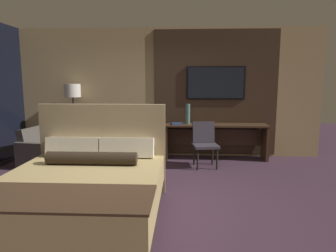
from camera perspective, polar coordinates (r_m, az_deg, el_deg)
ground_plane at (r=4.40m, az=-5.42°, el=-13.72°), size 16.00×16.00×0.00m
wall_back_tv_panel at (r=6.64m, az=-0.68°, el=6.31°), size 7.20×0.09×2.80m
bed at (r=3.81m, az=-15.83°, el=-12.03°), size 1.86×2.09×1.33m
desk at (r=6.50m, az=9.01°, el=-1.62°), size 2.16×0.48×0.75m
tv at (r=6.58m, az=9.07°, el=8.13°), size 1.26×0.04×0.71m
desk_chair at (r=5.89m, az=6.98°, el=-2.72°), size 0.53×0.53×0.87m
armchair_by_window at (r=6.41m, az=-22.35°, el=-4.78°), size 0.92×0.94×0.76m
floor_lamp at (r=6.78m, az=-17.68°, el=5.42°), size 0.34×0.34×1.60m
vase_tall at (r=6.45m, az=3.78°, el=2.35°), size 0.10×0.10×0.42m
book at (r=6.34m, az=1.65°, el=0.46°), size 0.25×0.20×0.03m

